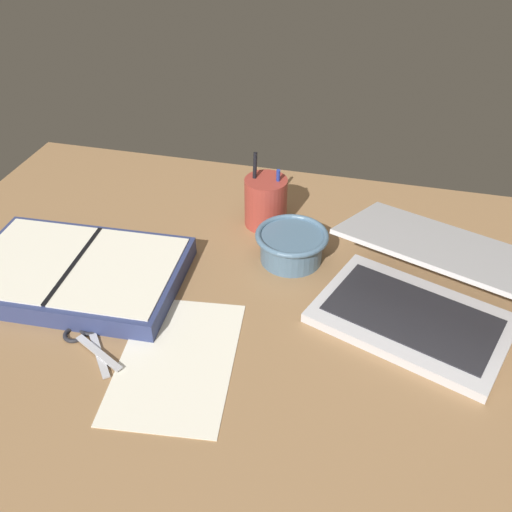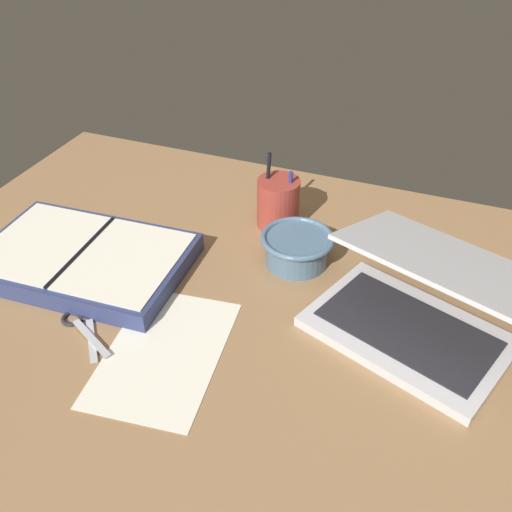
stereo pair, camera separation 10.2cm
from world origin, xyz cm
name	(u,v)px [view 1 (the left image)]	position (x,y,z in cm)	size (l,w,h in cm)	color
desk_top	(252,307)	(0.00, 0.00, 1.00)	(140.00, 100.00, 2.00)	#936D47
laptop	(421,293)	(28.73, 4.11, 6.81)	(39.49, 37.61, 14.70)	silver
bowl	(292,245)	(4.23, 14.41, 5.47)	(14.23, 14.23, 6.27)	slate
pen_cup	(266,202)	(-3.60, 25.71, 7.37)	(8.96, 8.96, 15.94)	#9E382D
planner	(76,272)	(-33.40, -1.91, 4.01)	(40.15, 27.54, 4.20)	navy
scissors	(87,337)	(-24.60, -15.33, 2.34)	(13.10, 11.91, 0.80)	#B7B7BC
paper_sheet_front	(177,360)	(-8.29, -16.36, 2.08)	(18.17, 28.16, 0.16)	silver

